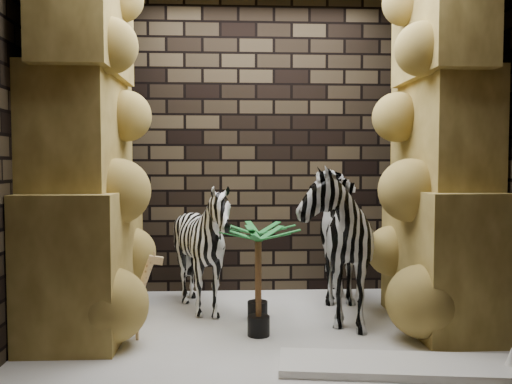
{
  "coord_description": "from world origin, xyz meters",
  "views": [
    {
      "loc": [
        -0.27,
        -4.17,
        1.3
      ],
      "look_at": [
        -0.06,
        0.15,
        1.08
      ],
      "focal_mm": 37.22,
      "sensor_mm": 36.0,
      "label": 1
    }
  ],
  "objects": [
    {
      "name": "surfboard",
      "position": [
        0.89,
        -0.93,
        0.03
      ],
      "size": [
        1.75,
        0.64,
        0.05
      ],
      "primitive_type": "cube",
      "rotation": [
        0.0,
        0.0,
        -0.13
      ],
      "color": "white",
      "rests_on": "floor"
    },
    {
      "name": "wall_right",
      "position": [
        1.75,
        0.0,
        1.5
      ],
      "size": [
        0.0,
        3.0,
        3.0
      ],
      "primitive_type": "plane",
      "rotation": [
        1.57,
        0.0,
        -1.57
      ],
      "color": "black",
      "rests_on": "ground"
    },
    {
      "name": "giraffe_toy",
      "position": [
        -1.05,
        -0.24,
        0.34
      ],
      "size": [
        0.36,
        0.18,
        0.67
      ],
      "primitive_type": null,
      "rotation": [
        0.0,
        0.0,
        0.21
      ],
      "color": "#F5CC8D",
      "rests_on": "floor"
    },
    {
      "name": "palm_front",
      "position": [
        -0.04,
        0.23,
        0.41
      ],
      "size": [
        0.36,
        0.36,
        0.82
      ],
      "primitive_type": null,
      "color": "#145C2B",
      "rests_on": "floor"
    },
    {
      "name": "zebra_right",
      "position": [
        0.58,
        0.27,
        0.77
      ],
      "size": [
        0.76,
        1.32,
        1.53
      ],
      "primitive_type": "imported",
      "rotation": [
        0.0,
        0.0,
        -0.04
      ],
      "color": "white",
      "rests_on": "floor"
    },
    {
      "name": "rock_pillar_right",
      "position": [
        1.42,
        0.0,
        1.5
      ],
      "size": [
        0.58,
        1.25,
        3.0
      ],
      "primitive_type": null,
      "color": "tan",
      "rests_on": "floor"
    },
    {
      "name": "wall_left",
      "position": [
        -1.75,
        0.0,
        1.5
      ],
      "size": [
        0.0,
        3.0,
        3.0
      ],
      "primitive_type": "plane",
      "rotation": [
        1.57,
        0.0,
        1.57
      ],
      "color": "black",
      "rests_on": "ground"
    },
    {
      "name": "floor",
      "position": [
        0.0,
        0.0,
        0.0
      ],
      "size": [
        3.5,
        3.5,
        0.0
      ],
      "primitive_type": "plane",
      "color": "silver",
      "rests_on": "ground"
    },
    {
      "name": "wall_front",
      "position": [
        0.0,
        -1.25,
        1.5
      ],
      "size": [
        3.5,
        0.0,
        3.5
      ],
      "primitive_type": "plane",
      "rotation": [
        -1.57,
        0.0,
        0.0
      ],
      "color": "black",
      "rests_on": "ground"
    },
    {
      "name": "palm_back",
      "position": [
        -0.05,
        -0.2,
        0.42
      ],
      "size": [
        0.36,
        0.36,
        0.84
      ],
      "primitive_type": null,
      "color": "#145C2B",
      "rests_on": "floor"
    },
    {
      "name": "zebra_left",
      "position": [
        -0.5,
        0.42,
        0.52
      ],
      "size": [
        1.29,
        1.41,
        1.03
      ],
      "primitive_type": "imported",
      "rotation": [
        0.0,
        0.0,
        -0.4
      ],
      "color": "white",
      "rests_on": "floor"
    },
    {
      "name": "wall_back",
      "position": [
        0.0,
        1.25,
        1.5
      ],
      "size": [
        3.5,
        0.0,
        3.5
      ],
      "primitive_type": "plane",
      "rotation": [
        1.57,
        0.0,
        0.0
      ],
      "color": "black",
      "rests_on": "ground"
    },
    {
      "name": "rock_pillar_left",
      "position": [
        -1.4,
        0.0,
        1.5
      ],
      "size": [
        0.68,
        1.3,
        3.0
      ],
      "primitive_type": null,
      "color": "tan",
      "rests_on": "floor"
    }
  ]
}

